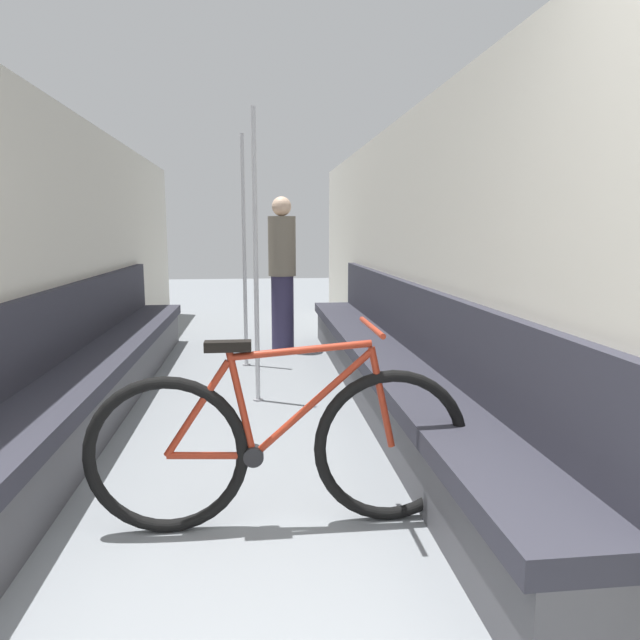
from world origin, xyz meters
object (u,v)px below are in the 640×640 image
Objects in this scene: bench_seat_row_left at (92,375)px; grab_pole_near at (244,256)px; bench_seat_row_right at (388,367)px; passenger_standing at (282,272)px; bicycle at (281,446)px; grab_pole_far at (256,263)px.

grab_pole_near is (1.07, 1.43, 0.78)m from bench_seat_row_left.
passenger_standing reaches higher than bench_seat_row_right.
bench_seat_row_left is at bearing 108.10° from bicycle.
bicycle is 0.77× the size of grab_pole_near.
bicycle is at bearing -53.31° from bench_seat_row_left.
passenger_standing is (-0.70, 2.10, 0.57)m from bench_seat_row_right.
grab_pole_far reaches higher than bench_seat_row_left.
grab_pole_far reaches higher than passenger_standing.
grab_pole_near reaches higher than bicycle.
bench_seat_row_left is at bearing -12.64° from passenger_standing.
bench_seat_row_right is 1.97m from grab_pole_near.
grab_pole_near is 1.32× the size of passenger_standing.
bench_seat_row_left is 2.15m from bicycle.
grab_pole_near is at bearing 95.19° from grab_pole_far.
bench_seat_row_right is 3.31× the size of passenger_standing.
grab_pole_near is at bearing -8.38° from passenger_standing.
bench_seat_row_left is 3.31× the size of passenger_standing.
passenger_standing is (1.47, 2.10, 0.57)m from bench_seat_row_left.
bench_seat_row_right is 2.29m from passenger_standing.
grab_pole_near is (-0.21, 3.15, 0.71)m from bicycle.
grab_pole_far is at bearing 74.31° from bicycle.
bench_seat_row_left is at bearing 180.00° from bench_seat_row_right.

